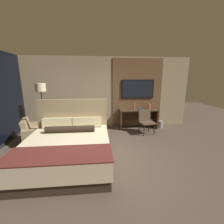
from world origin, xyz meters
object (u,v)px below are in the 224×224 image
(tv, at_px, (138,89))
(vase_short, at_px, (149,106))
(bed, at_px, (68,148))
(armchair_by_window, at_px, (38,134))
(book, at_px, (141,109))
(desk_chair, at_px, (146,119))
(desk, at_px, (138,115))
(floor_lamp, at_px, (41,92))
(waste_bin, at_px, (160,124))
(vase_tall, at_px, (134,106))

(tv, bearing_deg, vase_short, -19.88)
(bed, distance_m, armchair_by_window, 1.71)
(vase_short, xyz_separation_m, book, (-0.37, -0.10, -0.08))
(desk_chair, distance_m, book, 0.65)
(desk, height_order, floor_lamp, floor_lamp)
(bed, xyz_separation_m, waste_bin, (3.27, 2.23, -0.22))
(desk, distance_m, tv, 1.07)
(armchair_by_window, bearing_deg, tv, -85.63)
(floor_lamp, distance_m, waste_bin, 4.68)
(vase_short, bearing_deg, vase_tall, -171.88)
(bed, xyz_separation_m, desk, (2.36, 2.33, 0.15))
(vase_short, bearing_deg, bed, -139.47)
(desk_chair, height_order, waste_bin, desk_chair)
(vase_short, bearing_deg, desk, -170.87)
(tv, xyz_separation_m, vase_tall, (-0.18, -0.26, -0.66))
(vase_tall, xyz_separation_m, vase_short, (0.64, 0.09, -0.02))
(floor_lamp, relative_size, book, 7.54)
(tv, height_order, vase_tall, tv)
(floor_lamp, relative_size, vase_short, 9.62)
(tv, bearing_deg, desk, -90.00)
(bed, bearing_deg, armchair_by_window, 132.82)
(tv, height_order, desk_chair, tv)
(vase_tall, distance_m, book, 0.29)
(armchair_by_window, height_order, book, book)
(desk_chair, distance_m, vase_tall, 0.77)
(bed, bearing_deg, desk_chair, 34.80)
(bed, height_order, vase_short, bed)
(desk_chair, height_order, book, desk_chair)
(tv, distance_m, vase_short, 0.84)
(desk, xyz_separation_m, book, (0.09, -0.02, 0.27))
(desk, distance_m, vase_short, 0.58)
(desk, distance_m, desk_chair, 0.62)
(book, bearing_deg, bed, -136.62)
(desk, xyz_separation_m, tv, (-0.00, 0.24, 1.04))
(vase_short, bearing_deg, armchair_by_window, -163.79)
(vase_short, bearing_deg, book, -165.53)
(floor_lamp, height_order, vase_short, floor_lamp)
(vase_tall, bearing_deg, bed, -133.20)
(vase_tall, bearing_deg, armchair_by_window, -162.30)
(armchair_by_window, height_order, floor_lamp, floor_lamp)
(desk, distance_m, floor_lamp, 3.72)
(vase_short, distance_m, waste_bin, 0.87)
(tv, xyz_separation_m, vase_short, (0.45, -0.16, -0.69))
(vase_tall, bearing_deg, desk_chair, -62.64)
(desk_chair, bearing_deg, book, 83.11)
(vase_short, xyz_separation_m, waste_bin, (0.46, -0.17, -0.72))
(bed, bearing_deg, floor_lamp, 121.36)
(desk, xyz_separation_m, vase_short, (0.45, 0.07, 0.35))
(desk_chair, relative_size, armchair_by_window, 0.79)
(desk, height_order, armchair_by_window, armchair_by_window)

